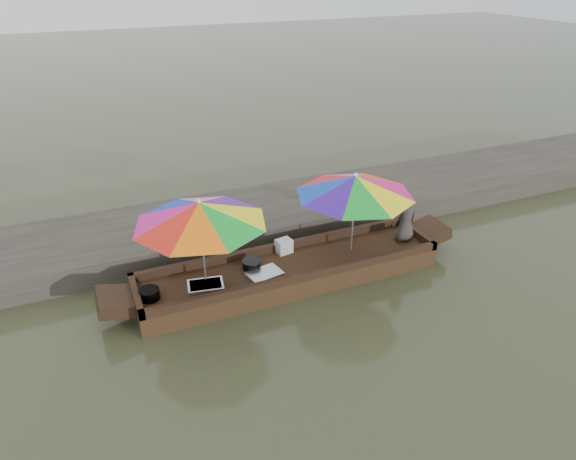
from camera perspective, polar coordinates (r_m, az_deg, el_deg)
name	(u,v)px	position (r m, az deg, el deg)	size (l,w,h in m)	color
water	(290,281)	(9.34, 0.24, -5.69)	(80.00, 80.00, 0.00)	#3D4326
dock	(250,219)	(10.99, -4.30, 1.27)	(22.00, 2.20, 0.50)	#2D2B26
boat_hull	(290,273)	(9.24, 0.24, -4.79)	(5.45, 1.20, 0.35)	black
cooking_pot	(149,294)	(8.53, -15.15, -6.89)	(0.33, 0.33, 0.17)	black
tray_crayfish	(206,286)	(8.60, -9.13, -6.19)	(0.58, 0.40, 0.09)	silver
tray_scallop	(265,274)	(8.84, -2.63, -4.91)	(0.58, 0.40, 0.06)	silver
charcoal_grill	(252,265)	(9.02, -4.06, -3.88)	(0.31, 0.31, 0.15)	black
supply_bag	(284,246)	(9.46, -0.46, -1.80)	(0.28, 0.22, 0.26)	silver
vendor	(406,216)	(9.95, 12.95, 1.49)	(0.49, 0.32, 1.01)	#37322D
umbrella_bow	(203,243)	(8.35, -9.48, -1.48)	(2.16, 2.16, 1.55)	#5B14A5
umbrella_stern	(353,214)	(9.27, 7.27, 1.82)	(2.13, 2.13, 1.55)	#FF580C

